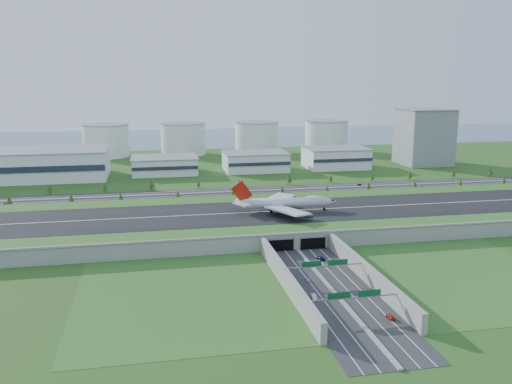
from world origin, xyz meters
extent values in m
plane|color=#255119|center=(0.00, 0.00, 0.00)|extent=(1200.00, 1200.00, 0.00)
cube|color=gray|center=(0.00, 0.00, 4.00)|extent=(520.00, 100.00, 8.00)
cube|color=#25551D|center=(0.00, 0.00, 8.08)|extent=(520.00, 100.00, 0.16)
cube|color=black|center=(0.00, 0.00, 8.22)|extent=(520.00, 58.00, 0.12)
cube|color=silver|center=(0.00, 0.00, 8.30)|extent=(520.00, 0.90, 0.02)
cube|color=gray|center=(0.00, -49.40, 8.60)|extent=(520.00, 1.20, 1.20)
cube|color=#28282B|center=(0.00, -110.00, 0.06)|extent=(34.00, 120.00, 0.12)
cube|color=gray|center=(0.00, -110.00, 0.45)|extent=(1.60, 120.00, 0.90)
cube|color=gray|center=(-18.20, -100.00, 4.00)|extent=(2.40, 100.00, 8.00)
cube|color=gray|center=(18.20, -100.00, 4.00)|extent=(2.40, 100.00, 8.00)
cube|color=black|center=(-8.50, -50.20, 3.20)|extent=(13.00, 1.20, 6.00)
cube|color=black|center=(8.50, -50.20, 3.20)|extent=(13.00, 1.20, 6.00)
cylinder|color=gray|center=(-19.00, -95.00, 3.50)|extent=(0.70, 0.70, 7.00)
cylinder|color=gray|center=(19.00, -95.00, 3.50)|extent=(0.70, 0.70, 7.00)
cube|color=gray|center=(0.00, -95.00, 7.20)|extent=(38.00, 0.50, 0.50)
cube|color=#0C4C23|center=(-6.00, -95.10, 8.60)|extent=(9.00, 0.30, 2.40)
cube|color=#0C4C23|center=(6.00, -95.10, 8.60)|extent=(9.00, 0.30, 2.40)
cylinder|color=gray|center=(-19.00, -130.00, 3.50)|extent=(0.70, 0.70, 7.00)
cylinder|color=gray|center=(19.00, -130.00, 3.50)|extent=(0.70, 0.70, 7.00)
cube|color=gray|center=(0.00, -130.00, 7.20)|extent=(38.00, 0.50, 0.50)
cube|color=#0C4C23|center=(-6.00, -130.10, 8.60)|extent=(9.00, 0.30, 2.40)
cube|color=#0C4C23|center=(6.00, -130.10, 8.60)|extent=(9.00, 0.30, 2.40)
cube|color=#28282B|center=(0.00, 95.00, 0.06)|extent=(560.00, 36.00, 0.12)
cylinder|color=#3D2819|center=(-167.23, 73.00, 1.50)|extent=(0.50, 0.50, 3.00)
cone|color=#213E11|center=(-167.23, 73.00, 5.34)|extent=(4.67, 4.67, 6.01)
cylinder|color=#3D2819|center=(-127.35, 73.00, 1.41)|extent=(0.50, 0.50, 2.82)
cone|color=#213E11|center=(-127.35, 73.00, 5.01)|extent=(4.38, 4.38, 5.64)
cylinder|color=#3D2819|center=(-94.02, 73.00, 1.32)|extent=(0.50, 0.50, 2.63)
cone|color=#213E11|center=(-94.02, 73.00, 4.68)|extent=(4.09, 4.09, 5.26)
cylinder|color=#3D2819|center=(-54.26, 73.00, 1.30)|extent=(0.50, 0.50, 2.60)
cone|color=#213E11|center=(-54.26, 73.00, 4.63)|extent=(4.05, 4.05, 5.21)
cylinder|color=#3D2819|center=(-14.48, 73.00, 1.14)|extent=(0.50, 0.50, 2.29)
cone|color=#213E11|center=(-14.48, 73.00, 4.07)|extent=(3.56, 3.56, 4.57)
cylinder|color=#3D2819|center=(22.46, 73.00, 1.37)|extent=(0.50, 0.50, 2.74)
cone|color=#213E11|center=(22.46, 73.00, 4.86)|extent=(4.26, 4.26, 5.47)
cylinder|color=#3D2819|center=(57.36, 73.00, 1.18)|extent=(0.50, 0.50, 2.37)
cone|color=#213E11|center=(57.36, 73.00, 4.21)|extent=(3.68, 3.68, 4.74)
cylinder|color=#3D2819|center=(90.60, 73.00, 1.45)|extent=(0.50, 0.50, 2.91)
cone|color=#213E11|center=(90.60, 73.00, 5.17)|extent=(4.52, 4.52, 5.81)
cylinder|color=#3D2819|center=(128.73, 73.00, 1.39)|extent=(0.50, 0.50, 2.77)
cone|color=#213E11|center=(128.73, 73.00, 4.93)|extent=(4.31, 4.31, 5.55)
cylinder|color=#3D2819|center=(167.93, 73.00, 1.31)|extent=(0.50, 0.50, 2.62)
cone|color=#213E11|center=(167.93, 73.00, 4.66)|extent=(4.08, 4.08, 5.25)
cylinder|color=#3D2819|center=(206.54, 73.00, 1.39)|extent=(0.50, 0.50, 2.78)
cone|color=#213E11|center=(206.54, 73.00, 4.94)|extent=(4.32, 4.32, 5.55)
cylinder|color=#3D2819|center=(-148.71, 117.00, 1.30)|extent=(0.50, 0.50, 2.60)
cone|color=#213E11|center=(-148.71, 117.00, 4.62)|extent=(4.04, 4.04, 5.20)
cylinder|color=#3D2819|center=(-108.05, 117.00, 1.07)|extent=(0.50, 0.50, 2.14)
cone|color=#213E11|center=(-108.05, 117.00, 3.81)|extent=(3.33, 3.33, 4.28)
cylinder|color=#3D2819|center=(-72.61, 117.00, 1.33)|extent=(0.50, 0.50, 2.66)
cone|color=#213E11|center=(-72.61, 117.00, 4.73)|extent=(4.14, 4.14, 5.32)
cylinder|color=#3D2819|center=(-35.67, 117.00, 1.04)|extent=(0.50, 0.50, 2.08)
cone|color=#213E11|center=(-35.67, 117.00, 3.69)|extent=(3.23, 3.23, 4.15)
cylinder|color=#3D2819|center=(-2.58, 117.00, 1.02)|extent=(0.50, 0.50, 2.04)
cone|color=#213E11|center=(-2.58, 117.00, 3.62)|extent=(3.17, 3.17, 4.07)
cylinder|color=#3D2819|center=(39.51, 117.00, 1.45)|extent=(0.50, 0.50, 2.89)
cone|color=#213E11|center=(39.51, 117.00, 5.14)|extent=(4.50, 4.50, 5.79)
cylinder|color=#3D2819|center=(75.34, 117.00, 1.17)|extent=(0.50, 0.50, 2.34)
cone|color=#213E11|center=(75.34, 117.00, 4.15)|extent=(3.63, 3.63, 4.67)
cylinder|color=#3D2819|center=(112.46, 117.00, 1.03)|extent=(0.50, 0.50, 2.06)
cone|color=#213E11|center=(112.46, 117.00, 3.67)|extent=(3.21, 3.21, 4.13)
cylinder|color=#3D2819|center=(146.98, 117.00, 1.28)|extent=(0.50, 0.50, 2.56)
cone|color=#213E11|center=(146.98, 117.00, 4.56)|extent=(3.99, 3.99, 5.13)
cylinder|color=#3D2819|center=(188.19, 117.00, 1.32)|extent=(0.50, 0.50, 2.64)
cone|color=#213E11|center=(188.19, 117.00, 4.69)|extent=(4.10, 4.10, 5.28)
cylinder|color=#3D2819|center=(224.22, 117.00, 1.33)|extent=(0.50, 0.50, 2.66)
cone|color=#213E11|center=(224.22, 117.00, 4.72)|extent=(4.13, 4.13, 5.31)
cube|color=white|center=(-170.00, 185.00, 12.50)|extent=(120.00, 60.00, 25.00)
cube|color=white|center=(-60.00, 190.00, 7.50)|extent=(58.00, 42.00, 15.00)
cube|color=white|center=(25.00, 190.00, 8.50)|extent=(58.00, 42.00, 17.00)
cube|color=white|center=(105.00, 190.00, 9.50)|extent=(58.00, 42.00, 19.00)
cube|color=gray|center=(200.00, 195.00, 27.50)|extent=(46.00, 46.00, 55.00)
cylinder|color=white|center=(-120.00, 310.00, 17.50)|extent=(50.00, 50.00, 35.00)
cylinder|color=white|center=(-35.00, 310.00, 17.50)|extent=(50.00, 50.00, 35.00)
cylinder|color=white|center=(50.00, 310.00, 17.50)|extent=(50.00, 50.00, 35.00)
cylinder|color=white|center=(135.00, 310.00, 17.50)|extent=(50.00, 50.00, 35.00)
cube|color=#3E5B77|center=(0.00, 480.00, 0.03)|extent=(1200.00, 260.00, 0.06)
cylinder|color=silver|center=(6.27, -1.47, 13.59)|extent=(51.60, 9.90, 5.86)
cone|color=silver|center=(33.67, -3.64, 13.59)|extent=(7.77, 6.42, 5.86)
cone|color=silver|center=(-21.12, 0.70, 13.96)|extent=(9.60, 6.57, 5.86)
ellipsoid|color=silver|center=(23.66, -2.85, 15.70)|extent=(12.82, 5.54, 3.61)
cube|color=silver|center=(3.21, -16.85, 12.68)|extent=(23.27, 29.89, 1.45)
cube|color=silver|center=(5.68, 14.20, 12.68)|extent=(25.95, 29.19, 1.45)
cylinder|color=#38383D|center=(9.76, -12.77, 10.66)|extent=(4.97, 3.12, 2.75)
cylinder|color=#38383D|center=(14.28, -23.24, 10.66)|extent=(4.97, 3.12, 2.75)
cylinder|color=#38383D|center=(11.50, 9.15, 10.66)|extent=(4.97, 3.12, 2.75)
cylinder|color=#38383D|center=(17.62, 18.77, 10.66)|extent=(4.97, 3.12, 2.75)
cube|color=silver|center=(-20.68, -5.30, 14.69)|extent=(9.30, 11.46, 0.55)
cube|color=silver|center=(-19.74, 6.57, 14.69)|extent=(10.24, 11.42, 0.55)
cube|color=#AA150B|center=(-20.21, 0.63, 20.92)|extent=(13.08, 1.85, 13.73)
cylinder|color=black|center=(29.87, -3.34, 8.78)|extent=(1.74, 0.64, 1.74)
cylinder|color=black|center=(2.39, -4.10, 8.78)|extent=(1.74, 0.64, 1.74)
cylinder|color=black|center=(2.85, 1.74, 8.78)|extent=(1.74, 0.64, 1.74)
cylinder|color=black|center=(-3.09, -3.67, 8.78)|extent=(1.74, 0.64, 1.74)
cylinder|color=black|center=(-2.63, 2.18, 8.78)|extent=(1.74, 0.64, 1.74)
imported|color=#B8B8BD|center=(-7.01, -93.86, 0.80)|extent=(2.40, 4.23, 1.36)
imported|color=silver|center=(-9.89, -111.84, 0.95)|extent=(2.16, 5.17, 1.66)
imported|color=#0E1248|center=(7.46, -66.99, 0.87)|extent=(3.07, 5.63, 1.50)
imported|color=#B21E10|center=(12.54, -135.30, 0.84)|extent=(2.08, 4.96, 1.43)
imported|color=#5A595E|center=(-172.59, 85.65, 0.81)|extent=(4.35, 2.82, 1.38)
imported|color=black|center=(94.61, 101.91, 0.77)|extent=(4.20, 2.63, 1.31)
imported|color=silver|center=(141.90, 86.01, 0.86)|extent=(5.55, 2.98, 1.48)
imported|color=white|center=(-58.10, 103.15, 0.78)|extent=(4.74, 2.43, 1.32)
camera|label=1|loc=(-72.47, -308.31, 88.31)|focal=38.00mm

